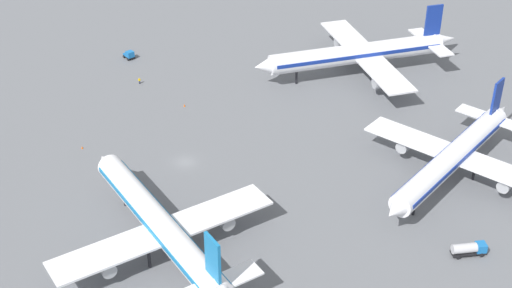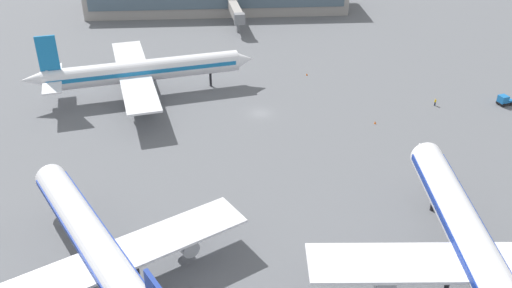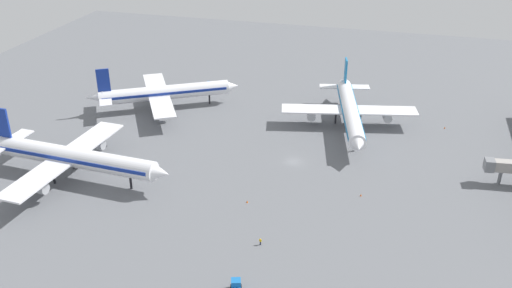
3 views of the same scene
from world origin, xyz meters
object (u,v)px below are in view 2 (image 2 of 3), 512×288
safety_cone_far_side (307,74)px  airplane_at_gate (141,71)px  airplane_taxiing (475,251)px  ground_crew_worker (435,102)px  safety_cone_mid_apron (375,122)px  airplane_distant (100,253)px  baggage_tug (504,100)px  safety_cone_near_gate (128,49)px

safety_cone_far_side → airplane_at_gate: bearing=11.7°
airplane_taxiing → ground_crew_worker: bearing=-11.7°
safety_cone_mid_apron → airplane_distant: bearing=41.7°
baggage_tug → safety_cone_mid_apron: 31.95m
ground_crew_worker → safety_cone_mid_apron: size_ratio=2.78×
airplane_distant → safety_cone_near_gate: airplane_distant is taller
safety_cone_near_gate → safety_cone_far_side: 51.72m
airplane_at_gate → safety_cone_mid_apron: size_ratio=87.36×
safety_cone_mid_apron → baggage_tug: bearing=-167.5°
safety_cone_near_gate → safety_cone_far_side: same height
airplane_distant → safety_cone_far_side: airplane_distant is taller
baggage_tug → ground_crew_worker: size_ratio=2.18×
airplane_distant → safety_cone_near_gate: 91.89m
airplane_taxiing → safety_cone_mid_apron: bearing=4.2°
baggage_tug → safety_cone_far_side: (41.79, -19.63, -0.86)m
airplane_at_gate → safety_cone_near_gate: bearing=91.8°
baggage_tug → ground_crew_worker: bearing=-20.7°
safety_cone_far_side → airplane_taxiing: bearing=98.6°
airplane_distant → airplane_at_gate: bearing=-29.3°
airplane_taxiing → baggage_tug: bearing=-25.8°
baggage_tug → safety_cone_mid_apron: bearing=-5.7°
ground_crew_worker → safety_cone_far_side: bearing=-23.1°
baggage_tug → ground_crew_worker: baggage_tug is taller
airplane_distant → baggage_tug: airplane_distant is taller
airplane_at_gate → airplane_distant: 62.18m
airplane_distant → baggage_tug: size_ratio=12.71×
airplane_taxiing → ground_crew_worker: 57.40m
safety_cone_near_gate → airplane_taxiing: bearing=121.6°
ground_crew_worker → safety_cone_mid_apron: bearing=38.8°
airplane_at_gate → safety_cone_mid_apron: airplane_at_gate is taller
airplane_at_gate → baggage_tug: 82.55m
baggage_tug → safety_cone_far_side: baggage_tug is taller
baggage_tug → airplane_distant: bearing=14.1°
airplane_at_gate → ground_crew_worker: 67.10m
safety_cone_near_gate → safety_cone_mid_apron: size_ratio=1.00×
airplane_distant → safety_cone_mid_apron: bearing=-78.7°
airplane_distant → baggage_tug: 95.23m
baggage_tug → safety_cone_far_side: 46.18m
airplane_taxiing → baggage_tug: 62.67m
safety_cone_far_side → ground_crew_worker: bearing=144.1°
ground_crew_worker → airplane_at_gate: bearing=3.6°
safety_cone_mid_apron → safety_cone_far_side: 28.61m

